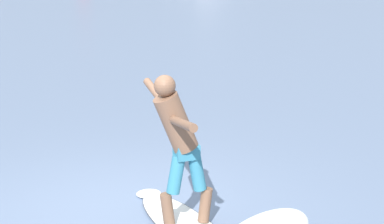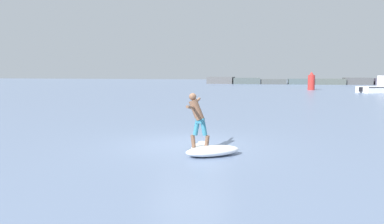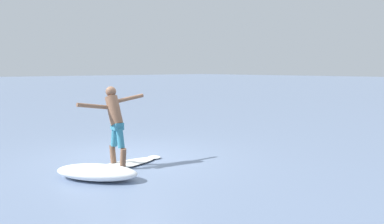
{
  "view_description": "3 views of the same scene",
  "coord_description": "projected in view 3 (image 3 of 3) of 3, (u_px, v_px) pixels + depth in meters",
  "views": [
    {
      "loc": [
        -1.9,
        -6.94,
        3.19
      ],
      "look_at": [
        0.87,
        0.06,
        1.17
      ],
      "focal_mm": 60.0,
      "sensor_mm": 36.0,
      "label": 1
    },
    {
      "loc": [
        2.65,
        -12.3,
        2.51
      ],
      "look_at": [
        0.11,
        0.04,
        1.13
      ],
      "focal_mm": 35.0,
      "sensor_mm": 36.0,
      "label": 2
    },
    {
      "loc": [
        7.7,
        -5.04,
        2.22
      ],
      "look_at": [
        0.98,
        1.18,
        1.15
      ],
      "focal_mm": 35.0,
      "sensor_mm": 36.0,
      "label": 3
    }
  ],
  "objects": [
    {
      "name": "ground_plane",
      "position": [
        130.0,
        158.0,
        9.27
      ],
      "size": [
        200.0,
        200.0,
        0.0
      ],
      "primitive_type": "plane",
      "color": "slate"
    },
    {
      "name": "surfboard",
      "position": [
        120.0,
        165.0,
        8.47
      ],
      "size": [
        0.81,
        2.37,
        0.2
      ],
      "color": "white",
      "rests_on": "ground"
    },
    {
      "name": "surfer",
      "position": [
        115.0,
        118.0,
        8.39
      ],
      "size": [
        0.69,
        1.66,
        1.76
      ],
      "color": "brown",
      "rests_on": "surfboard"
    },
    {
      "name": "wave_foam_at_tail",
      "position": [
        97.0,
        172.0,
        7.48
      ],
      "size": [
        1.82,
        1.57,
        0.3
      ],
      "color": "white",
      "rests_on": "ground"
    }
  ]
}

